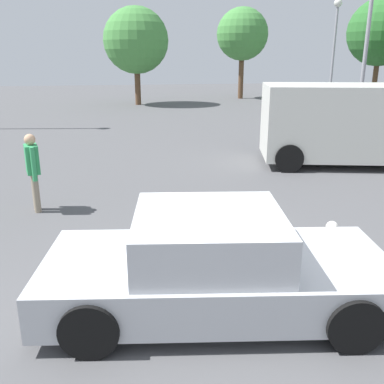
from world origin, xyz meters
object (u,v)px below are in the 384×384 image
object	(u,v)px
light_post_near	(335,34)
pedestrian	(33,166)
dog	(339,234)
light_post_mid	(371,9)
van_white	(351,122)
sedan_foreground	(214,266)

from	to	relation	value
light_post_near	pedestrian	bearing A→B (deg)	-131.13
dog	light_post_mid	xyz separation A→B (m)	(5.17, 8.96, 4.22)
van_white	light_post_mid	size ratio (longest dim) A/B	0.77
van_white	light_post_near	xyz separation A→B (m)	(5.64, 13.04, 2.84)
dog	light_post_near	world-z (taller)	light_post_near
dog	van_white	world-z (taller)	van_white
sedan_foreground	dog	world-z (taller)	sedan_foreground
sedan_foreground	light_post_near	bearing A→B (deg)	67.99
light_post_near	light_post_mid	size ratio (longest dim) A/B	0.88
pedestrian	light_post_mid	bearing A→B (deg)	-164.48
van_white	pedestrian	size ratio (longest dim) A/B	3.25
light_post_mid	sedan_foreground	bearing A→B (deg)	-126.07
dog	light_post_mid	size ratio (longest dim) A/B	0.09
sedan_foreground	pedestrian	bearing A→B (deg)	132.28
dog	pedestrian	distance (m)	5.86
sedan_foreground	light_post_near	world-z (taller)	light_post_near
dog	light_post_near	bearing A→B (deg)	-37.87
dog	light_post_mid	distance (m)	11.18
pedestrian	light_post_near	xyz separation A→B (m)	(13.75, 15.74, 3.11)
pedestrian	sedan_foreground	bearing A→B (deg)	109.59
van_white	light_post_mid	distance (m)	5.37
pedestrian	light_post_near	world-z (taller)	light_post_near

